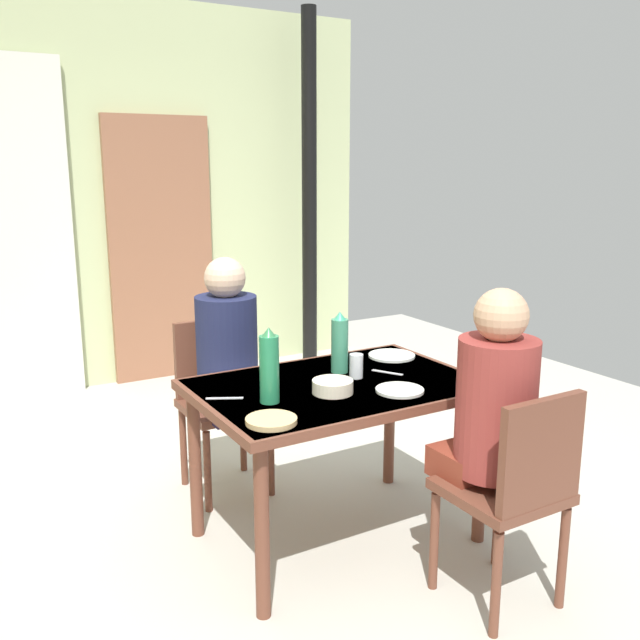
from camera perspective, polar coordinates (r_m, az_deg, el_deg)
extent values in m
plane|color=beige|center=(3.26, -6.54, -18.04)|extent=(7.08, 7.08, 0.00)
cube|color=beige|center=(5.41, -18.90, 9.41)|extent=(4.55, 0.10, 2.82)
cube|color=#965F44|center=(5.51, -12.80, 5.56)|extent=(0.80, 0.05, 2.00)
cylinder|color=black|center=(5.69, -0.88, 10.22)|extent=(0.12, 0.12, 2.82)
cube|color=white|center=(5.25, -24.34, 6.41)|extent=(0.90, 0.03, 2.37)
cube|color=brown|center=(3.03, 1.44, -5.53)|extent=(1.21, 0.82, 0.04)
cube|color=#EDBC67|center=(3.03, 1.44, -5.19)|extent=(1.16, 0.79, 0.00)
cylinder|color=brown|center=(2.67, -4.75, -16.85)|extent=(0.06, 0.06, 0.69)
cylinder|color=brown|center=(3.22, 13.00, -11.71)|extent=(0.06, 0.06, 0.69)
cylinder|color=brown|center=(3.24, -10.13, -11.46)|extent=(0.06, 0.06, 0.69)
cylinder|color=brown|center=(3.70, 5.69, -8.12)|extent=(0.06, 0.06, 0.69)
cube|color=brown|center=(2.80, 14.51, -13.33)|extent=(0.40, 0.40, 0.04)
cube|color=brown|center=(2.60, 17.59, -10.52)|extent=(0.38, 0.04, 0.42)
cylinder|color=brown|center=(2.92, 9.29, -17.35)|extent=(0.04, 0.04, 0.41)
cylinder|color=brown|center=(3.13, 14.28, -15.45)|extent=(0.04, 0.04, 0.41)
cylinder|color=brown|center=(2.71, 14.16, -20.21)|extent=(0.04, 0.04, 0.41)
cylinder|color=brown|center=(2.93, 19.16, -17.85)|extent=(0.04, 0.04, 0.41)
cube|color=brown|center=(3.60, -7.75, -7.05)|extent=(0.40, 0.40, 0.04)
cube|color=brown|center=(3.69, -8.93, -3.14)|extent=(0.38, 0.04, 0.42)
cylinder|color=brown|center=(3.61, -4.02, -11.08)|extent=(0.04, 0.04, 0.41)
cylinder|color=brown|center=(3.49, -9.15, -12.12)|extent=(0.04, 0.04, 0.41)
cylinder|color=brown|center=(3.89, -6.29, -9.29)|extent=(0.04, 0.04, 0.41)
cylinder|color=brown|center=(3.78, -11.06, -10.16)|extent=(0.04, 0.04, 0.41)
cube|color=brown|center=(2.88, 12.30, -11.15)|extent=(0.30, 0.22, 0.12)
cylinder|color=maroon|center=(2.71, 14.14, -6.87)|extent=(0.30, 0.30, 0.52)
sphere|color=tan|center=(2.62, 14.55, 0.37)|extent=(0.20, 0.20, 0.20)
cube|color=#271E41|center=(3.44, -6.73, -6.91)|extent=(0.30, 0.22, 0.12)
cylinder|color=#1E2347|center=(3.46, -7.58, -2.30)|extent=(0.30, 0.30, 0.52)
sphere|color=beige|center=(3.38, -7.76, 3.43)|extent=(0.20, 0.20, 0.20)
cylinder|color=#3C8C69|center=(3.15, 1.61, -2.12)|extent=(0.08, 0.08, 0.24)
cone|color=#359773|center=(3.12, 1.63, 0.37)|extent=(0.05, 0.05, 0.03)
cylinder|color=#258051|center=(2.76, -4.15, -4.04)|extent=(0.08, 0.08, 0.27)
cone|color=#317846|center=(2.72, -4.20, -0.96)|extent=(0.05, 0.05, 0.04)
cylinder|color=#F2E4C5|center=(2.89, 1.04, -5.44)|extent=(0.17, 0.17, 0.05)
cylinder|color=white|center=(3.44, 5.87, -2.90)|extent=(0.23, 0.23, 0.01)
cylinder|color=white|center=(2.94, 6.51, -5.70)|extent=(0.20, 0.20, 0.01)
cylinder|color=silver|center=(3.09, 2.97, -3.76)|extent=(0.06, 0.06, 0.11)
cylinder|color=#DBB77A|center=(2.58, -3.99, -8.17)|extent=(0.19, 0.19, 0.02)
cube|color=silver|center=(2.86, -7.79, -6.34)|extent=(0.14, 0.08, 0.00)
cube|color=silver|center=(3.18, 5.51, -4.28)|extent=(0.09, 0.14, 0.00)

